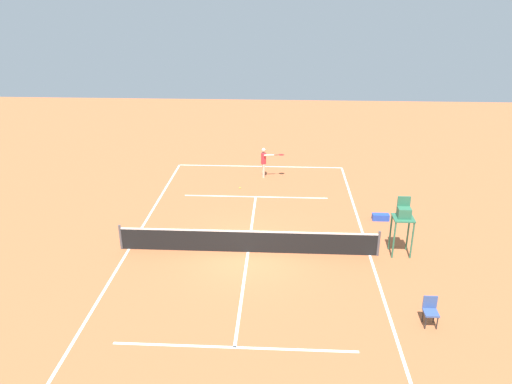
% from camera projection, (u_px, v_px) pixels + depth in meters
% --- Properties ---
extents(ground_plane, '(60.00, 60.00, 0.00)m').
position_uv_depth(ground_plane, '(248.00, 252.00, 19.98)').
color(ground_plane, '#B76038').
extents(court_lines, '(9.86, 21.11, 0.01)m').
position_uv_depth(court_lines, '(248.00, 252.00, 19.98)').
color(court_lines, white).
rests_on(court_lines, ground).
extents(tennis_net, '(10.46, 0.10, 1.07)m').
position_uv_depth(tennis_net, '(248.00, 241.00, 19.80)').
color(tennis_net, '#4C4C51').
rests_on(tennis_net, ground).
extents(player_serving, '(1.31, 0.46, 1.72)m').
position_uv_depth(player_serving, '(264.00, 160.00, 27.60)').
color(player_serving, beige).
rests_on(player_serving, ground).
extents(tennis_ball, '(0.07, 0.07, 0.07)m').
position_uv_depth(tennis_ball, '(240.00, 188.00, 26.38)').
color(tennis_ball, '#CCE033').
rests_on(tennis_ball, ground).
extents(umpire_chair, '(0.80, 0.80, 2.41)m').
position_uv_depth(umpire_chair, '(403.00, 217.00, 19.28)').
color(umpire_chair, '#2D6B4C').
rests_on(umpire_chair, ground).
extents(courtside_chair_near, '(0.44, 0.46, 0.95)m').
position_uv_depth(courtside_chair_near, '(430.00, 310.00, 15.48)').
color(courtside_chair_near, '#262626').
rests_on(courtside_chair_near, ground).
extents(equipment_bag, '(0.76, 0.32, 0.30)m').
position_uv_depth(equipment_bag, '(381.00, 217.00, 22.71)').
color(equipment_bag, '#2647B7').
rests_on(equipment_bag, ground).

